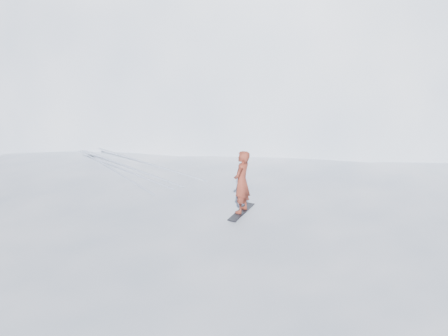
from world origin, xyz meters
The scene contains 8 objects.
ground centered at (0.00, 0.00, 0.00)m, with size 400.00×400.00×0.00m, color white.
near_ridge centered at (1.00, 3.00, 0.00)m, with size 36.00×28.00×4.80m, color white.
summit_peak centered at (22.00, 26.00, 0.00)m, with size 60.00×56.00×56.00m, color white.
peak_shoulder centered at (10.00, 20.00, 0.00)m, with size 28.00×24.00×18.00m, color white.
wind_bumps centered at (-0.56, 2.12, 0.00)m, with size 16.00×14.40×1.00m.
snowboard centered at (0.04, 0.42, 2.41)m, with size 1.41×0.26×0.02m, color black.
snowboarder centered at (0.04, 0.42, 3.37)m, with size 0.69×0.45×1.90m, color maroon.
board_tracks centered at (-1.39, 6.00, 2.42)m, with size 2.91×5.97×0.04m.
Camera 1 is at (-7.54, -10.92, 8.74)m, focal length 40.00 mm.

